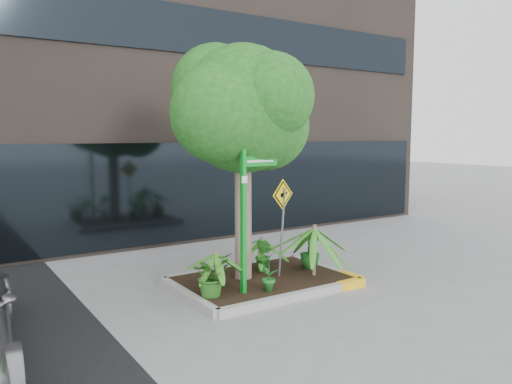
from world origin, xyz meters
TOP-DOWN VIEW (x-y plane):
  - ground at (0.00, 0.00)m, footprint 80.00×80.00m
  - planter at (0.23, 0.27)m, footprint 3.35×2.36m
  - tree at (-0.12, 0.50)m, footprint 3.08×2.73m
  - palm_front at (1.15, -0.12)m, footprint 1.13×1.13m
  - palm_left at (-0.92, 0.11)m, footprint 0.80×0.80m
  - palm_back at (0.63, 0.95)m, footprint 0.72×0.72m
  - shrub_a at (-1.15, -0.14)m, footprint 0.85×0.85m
  - shrub_b at (1.43, 0.35)m, footprint 0.59×0.59m
  - shrub_c at (-0.16, -0.44)m, footprint 0.56×0.56m
  - shrub_d at (0.46, 0.63)m, footprint 0.41×0.41m
  - street_sign_post at (-0.55, -0.24)m, footprint 0.86×0.82m
  - cattle_sign at (0.53, 0.09)m, footprint 0.57×0.19m

SIDE VIEW (x-z plane):
  - ground at x=0.00m, z-range 0.00..0.00m
  - planter at x=0.23m, z-range 0.03..0.18m
  - shrub_d at x=0.46m, z-range 0.15..0.83m
  - shrub_a at x=-1.15m, z-range 0.15..0.89m
  - shrub_b at x=1.43m, z-range 0.15..0.89m
  - shrub_c at x=-0.16m, z-range 0.15..0.91m
  - palm_back at x=0.63m, z-range 0.35..1.14m
  - palm_left at x=-0.92m, z-range 0.37..1.26m
  - palm_front at x=1.15m, z-range 0.46..1.71m
  - cattle_sign at x=0.53m, z-range 0.49..2.40m
  - street_sign_post at x=-0.55m, z-range 0.33..3.12m
  - tree at x=-0.12m, z-range 1.06..5.69m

